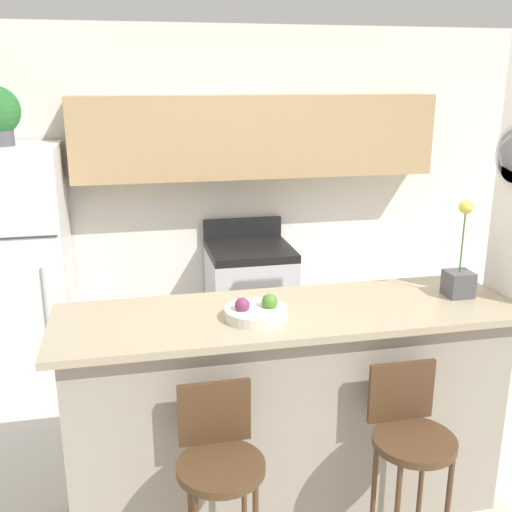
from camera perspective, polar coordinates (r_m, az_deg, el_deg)
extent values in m
plane|color=beige|center=(3.43, 2.84, -22.45)|extent=(14.00, 14.00, 0.00)
cube|color=white|center=(4.85, -3.54, 6.06)|extent=(5.60, 0.06, 2.55)
cube|color=tan|center=(4.65, 0.05, 11.33)|extent=(2.77, 0.32, 0.61)
cube|color=white|center=(4.67, -1.10, 9.10)|extent=(0.61, 0.28, 0.12)
cube|color=gray|center=(3.12, 2.98, -14.86)|extent=(2.10, 0.54, 1.06)
cube|color=tan|center=(2.87, 3.14, -5.50)|extent=(2.22, 0.66, 0.04)
cube|color=white|center=(4.66, -21.65, -4.37)|extent=(0.74, 0.69, 1.17)
cube|color=white|center=(4.44, -22.83, 6.09)|extent=(0.74, 0.69, 0.55)
cube|color=#333333|center=(4.16, -23.22, 1.51)|extent=(0.71, 0.01, 0.01)
cylinder|color=#B2B2B7|center=(4.27, -19.31, -5.17)|extent=(0.02, 0.02, 0.64)
cube|color=silver|center=(4.76, -0.57, -4.75)|extent=(0.64, 0.63, 0.85)
cube|color=black|center=(4.62, -0.58, 0.52)|extent=(0.64, 0.63, 0.06)
cube|color=black|center=(4.87, -1.29, 2.70)|extent=(0.64, 0.04, 0.16)
cube|color=black|center=(4.46, 0.27, -5.70)|extent=(0.38, 0.01, 0.27)
cylinder|color=#4C331E|center=(2.54, -3.37, -19.45)|extent=(0.36, 0.36, 0.03)
cube|color=#4C331E|center=(2.58, -3.98, -14.65)|extent=(0.31, 0.02, 0.28)
cylinder|color=#4C331E|center=(2.77, 14.85, -16.70)|extent=(0.36, 0.36, 0.03)
cube|color=#4C331E|center=(2.80, 13.67, -12.40)|extent=(0.31, 0.02, 0.28)
cylinder|color=#4C331E|center=(3.00, 11.13, -21.40)|extent=(0.02, 0.02, 0.65)
cylinder|color=#4C331E|center=(3.09, 15.39, -20.49)|extent=(0.02, 0.02, 0.65)
cube|color=#4C4C51|center=(3.19, 18.71, -2.52)|extent=(0.13, 0.13, 0.13)
cylinder|color=#386633|center=(3.13, 19.07, 1.29)|extent=(0.01, 0.01, 0.31)
sphere|color=#DBCC4C|center=(3.09, 19.38, 4.44)|extent=(0.07, 0.07, 0.07)
cylinder|color=silver|center=(2.76, 0.00, -5.48)|extent=(0.29, 0.29, 0.05)
sphere|color=#4C7F2D|center=(2.76, 1.31, -4.38)|extent=(0.08, 0.08, 0.08)
sphere|color=#7A2D56|center=(2.73, -1.32, -4.70)|extent=(0.07, 0.07, 0.07)
cylinder|color=black|center=(4.52, -14.08, -9.78)|extent=(0.28, 0.28, 0.38)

